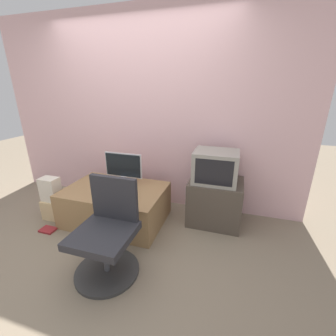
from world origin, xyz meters
The scene contains 12 objects.
ground_plane centered at (0.00, 0.00, 0.00)m, with size 12.00×12.00×0.00m, color #7F705B.
wall_back centered at (0.00, 1.32, 1.30)m, with size 4.40×0.05×2.60m.
desk centered at (-0.12, 0.65, 0.22)m, with size 1.23×0.82×0.45m.
side_stand centered at (1.09, 0.99, 0.28)m, with size 0.64×0.52×0.57m.
main_monitor centered at (-0.07, 0.83, 0.66)m, with size 0.50×0.19×0.41m.
keyboard centered at (-0.09, 0.53, 0.46)m, with size 0.35×0.13×0.01m.
mouse centered at (0.16, 0.54, 0.46)m, with size 0.06×0.04×0.02m.
crt_tv centered at (1.07, 0.97, 0.76)m, with size 0.51×0.42×0.38m.
office_chair centered at (0.24, -0.12, 0.37)m, with size 0.59×0.59×0.88m.
cardboard_box_lower centered at (-0.93, 0.45, 0.13)m, with size 0.25×0.21×0.26m.
cardboard_box_upper centered at (-0.93, 0.45, 0.41)m, with size 0.23×0.16×0.31m.
book centered at (-0.80, 0.18, 0.01)m, with size 0.18×0.13×0.02m.
Camera 1 is at (1.28, -1.59, 1.65)m, focal length 24.00 mm.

